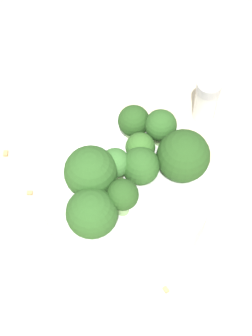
{
  "coord_description": "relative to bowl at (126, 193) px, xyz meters",
  "views": [
    {
      "loc": [
        0.26,
        0.15,
        0.59
      ],
      "look_at": [
        0.0,
        0.0,
        0.08
      ],
      "focal_mm": 60.0,
      "sensor_mm": 36.0,
      "label": 1
    }
  ],
  "objects": [
    {
      "name": "ground_plane",
      "position": [
        0.0,
        0.0,
        -0.02
      ],
      "size": [
        3.0,
        3.0,
        0.0
      ],
      "primitive_type": "plane",
      "color": "beige"
    },
    {
      "name": "bowl",
      "position": [
        0.0,
        0.0,
        0.0
      ],
      "size": [
        0.19,
        0.19,
        0.05
      ],
      "primitive_type": "cylinder",
      "color": "white",
      "rests_on": "ground_plane"
    },
    {
      "name": "broccoli_floret_0",
      "position": [
        0.0,
        -0.01,
        0.05
      ],
      "size": [
        0.03,
        0.03,
        0.05
      ],
      "color": "#7A9E5B",
      "rests_on": "bowl"
    },
    {
      "name": "broccoli_floret_1",
      "position": [
        -0.07,
        0.01,
        0.05
      ],
      "size": [
        0.04,
        0.04,
        0.05
      ],
      "color": "#8EB770",
      "rests_on": "bowl"
    },
    {
      "name": "broccoli_floret_2",
      "position": [
        0.06,
        -0.01,
        0.05
      ],
      "size": [
        0.05,
        0.05,
        0.06
      ],
      "color": "#7A9E5B",
      "rests_on": "bowl"
    },
    {
      "name": "broccoli_floret_3",
      "position": [
        0.03,
        0.01,
        0.06
      ],
      "size": [
        0.03,
        0.03,
        0.05
      ],
      "color": "#8EB770",
      "rests_on": "bowl"
    },
    {
      "name": "broccoli_floret_4",
      "position": [
        0.02,
        -0.03,
        0.06
      ],
      "size": [
        0.06,
        0.06,
        0.07
      ],
      "color": "#84AD66",
      "rests_on": "bowl"
    },
    {
      "name": "broccoli_floret_5",
      "position": [
        -0.04,
        0.05,
        0.05
      ],
      "size": [
        0.06,
        0.06,
        0.06
      ],
      "color": "#84AD66",
      "rests_on": "bowl"
    },
    {
      "name": "broccoli_floret_6",
      "position": [
        -0.03,
        0.0,
        0.05
      ],
      "size": [
        0.03,
        0.03,
        0.05
      ],
      "color": "#7A9E5B",
      "rests_on": "bowl"
    },
    {
      "name": "broccoli_floret_7",
      "position": [
        -0.06,
        -0.02,
        0.05
      ],
      "size": [
        0.04,
        0.04,
        0.04
      ],
      "color": "#8EB770",
      "rests_on": "bowl"
    },
    {
      "name": "broccoli_floret_8",
      "position": [
        -0.01,
        0.01,
        0.05
      ],
      "size": [
        0.04,
        0.04,
        0.05
      ],
      "color": "#7A9E5B",
      "rests_on": "bowl"
    },
    {
      "name": "pepper_shaker",
      "position": [
        -0.16,
        0.03,
        0.01
      ],
      "size": [
        0.03,
        0.03,
        0.07
      ],
      "color": "silver",
      "rests_on": "ground_plane"
    },
    {
      "name": "almond_crumb_0",
      "position": [
        0.07,
        0.09,
        -0.02
      ],
      "size": [
        0.01,
        0.01,
        0.01
      ],
      "primitive_type": "cube",
      "rotation": [
        0.0,
        0.0,
        4.24
      ],
      "color": "tan",
      "rests_on": "ground_plane"
    },
    {
      "name": "almond_crumb_1",
      "position": [
        0.01,
        -0.16,
        -0.02
      ],
      "size": [
        0.01,
        0.01,
        0.01
      ],
      "primitive_type": "cube",
      "rotation": [
        0.0,
        0.0,
        0.52
      ],
      "color": "tan",
      "rests_on": "ground_plane"
    },
    {
      "name": "almond_crumb_2",
      "position": [
        0.05,
        -0.11,
        -0.02
      ],
      "size": [
        0.01,
        0.01,
        0.01
      ],
      "primitive_type": "cube",
      "rotation": [
        0.0,
        0.0,
        2.07
      ],
      "color": "tan",
      "rests_on": "ground_plane"
    }
  ]
}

